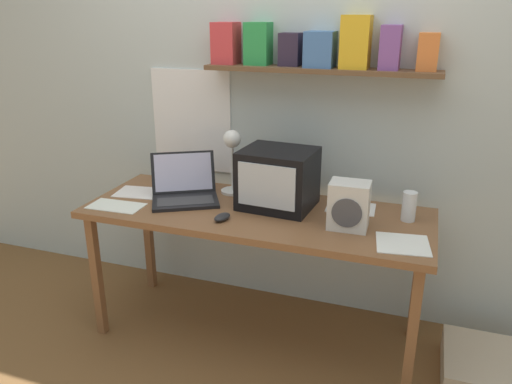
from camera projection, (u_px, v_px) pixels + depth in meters
ground_plane at (256, 333)px, 2.82m from camera, size 12.00×12.00×0.00m
back_wall at (284, 89)px, 2.79m from camera, size 5.60×0.24×2.60m
corner_desk at (256, 222)px, 2.59m from camera, size 1.77×0.67×0.75m
crt_monitor at (278, 178)px, 2.57m from camera, size 0.39×0.34×0.30m
laptop at (184, 188)px, 2.70m from camera, size 0.45×0.44×0.23m
desk_lamp at (232, 153)px, 2.70m from camera, size 0.14×0.17×0.37m
juice_glass at (409, 208)px, 2.42m from camera, size 0.07×0.07×0.15m
space_heater at (349, 205)px, 2.32m from camera, size 0.19×0.15×0.23m
computer_mouse at (222, 217)px, 2.44m from camera, size 0.08×0.12×0.03m
loose_paper_near_laptop at (142, 193)px, 2.81m from camera, size 0.31×0.23×0.00m
loose_paper_near_monitor at (403, 244)px, 2.19m from camera, size 0.25×0.24×0.00m
open_notebook at (351, 208)px, 2.59m from camera, size 0.26×0.20×0.00m
printed_handout at (116, 206)px, 2.62m from camera, size 0.29×0.17×0.00m
floor_cushion at (490, 370)px, 2.43m from camera, size 0.44×0.44×0.14m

